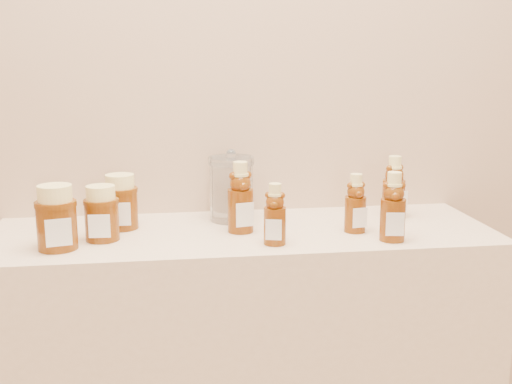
{
  "coord_description": "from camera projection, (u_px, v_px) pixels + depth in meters",
  "views": [
    {
      "loc": [
        -0.18,
        0.08,
        1.32
      ],
      "look_at": [
        0.03,
        1.52,
        1.0
      ],
      "focal_mm": 45.0,
      "sensor_mm": 36.0,
      "label": 1
    }
  ],
  "objects": [
    {
      "name": "wall_back",
      "position": [
        233.0,
        39.0,
        1.63
      ],
      "size": [
        3.5,
        0.02,
        2.7
      ],
      "primitive_type": "cube",
      "color": "tan",
      "rests_on": "ground"
    },
    {
      "name": "bear_bottle_back_left",
      "position": [
        240.0,
        193.0,
        1.51
      ],
      "size": [
        0.08,
        0.08,
        0.19
      ],
      "primitive_type": null,
      "rotation": [
        0.0,
        0.0,
        0.21
      ],
      "color": "#572606",
      "rests_on": "display_table"
    },
    {
      "name": "bear_bottle_back_mid",
      "position": [
        356.0,
        199.0,
        1.51
      ],
      "size": [
        0.06,
        0.06,
        0.16
      ],
      "primitive_type": null,
      "rotation": [
        0.0,
        0.0,
        0.16
      ],
      "color": "#572606",
      "rests_on": "display_table"
    },
    {
      "name": "bear_bottle_back_right",
      "position": [
        394.0,
        183.0,
        1.64
      ],
      "size": [
        0.08,
        0.08,
        0.18
      ],
      "primitive_type": null,
      "rotation": [
        0.0,
        0.0,
        0.36
      ],
      "color": "#572606",
      "rests_on": "display_table"
    },
    {
      "name": "bear_bottle_front_left",
      "position": [
        275.0,
        210.0,
        1.41
      ],
      "size": [
        0.07,
        0.07,
        0.16
      ],
      "primitive_type": null,
      "rotation": [
        0.0,
        0.0,
        -0.28
      ],
      "color": "#572606",
      "rests_on": "display_table"
    },
    {
      "name": "bear_bottle_front_right",
      "position": [
        393.0,
        202.0,
        1.44
      ],
      "size": [
        0.07,
        0.07,
        0.18
      ],
      "primitive_type": null,
      "rotation": [
        0.0,
        0.0,
        -0.16
      ],
      "color": "#572606",
      "rests_on": "display_table"
    },
    {
      "name": "honey_jar_left",
      "position": [
        56.0,
        217.0,
        1.38
      ],
      "size": [
        0.11,
        0.11,
        0.14
      ],
      "primitive_type": null,
      "rotation": [
        0.0,
        0.0,
        0.23
      ],
      "color": "#572606",
      "rests_on": "display_table"
    },
    {
      "name": "honey_jar_back",
      "position": [
        121.0,
        202.0,
        1.54
      ],
      "size": [
        0.09,
        0.09,
        0.13
      ],
      "primitive_type": null,
      "rotation": [
        0.0,
        0.0,
        -0.01
      ],
      "color": "#572606",
      "rests_on": "display_table"
    },
    {
      "name": "honey_jar_front",
      "position": [
        102.0,
        213.0,
        1.45
      ],
      "size": [
        0.08,
        0.08,
        0.13
      ],
      "primitive_type": null,
      "rotation": [
        0.0,
        0.0,
        -0.06
      ],
      "color": "#572606",
      "rests_on": "display_table"
    },
    {
      "name": "glass_canister",
      "position": [
        231.0,
        186.0,
        1.61
      ],
      "size": [
        0.13,
        0.13,
        0.18
      ],
      "primitive_type": null,
      "rotation": [
        0.0,
        0.0,
        -0.12
      ],
      "color": "white",
      "rests_on": "display_table"
    }
  ]
}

